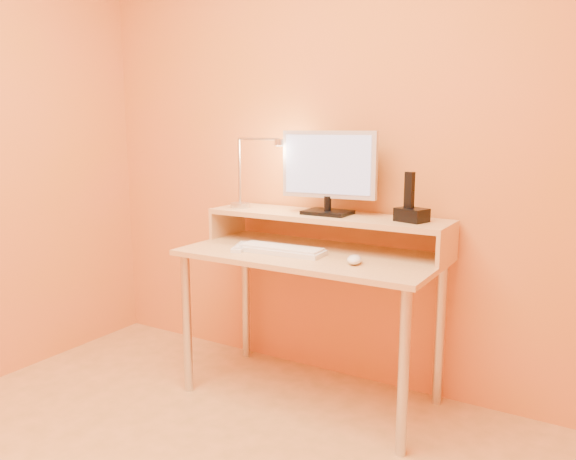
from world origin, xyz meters
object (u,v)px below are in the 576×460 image
Objects in this scene: monitor_panel at (329,165)px; remote_control at (241,247)px; keyboard at (281,251)px; mouse at (354,260)px; lamp_base at (240,205)px; phone_dock at (412,215)px.

monitor_panel is 0.58m from remote_control.
mouse reaches higher than keyboard.
lamp_base reaches higher than mouse.
remote_control is at bearing -54.14° from lamp_base.
keyboard is at bearing -28.34° from lamp_base.
remote_control is (-0.21, -0.03, -0.00)m from keyboard.
keyboard is 0.38m from mouse.
mouse is at bearing -105.09° from phone_dock.
lamp_base is 0.77× the size of phone_dock.
keyboard is at bearing -122.82° from monitor_panel.
phone_dock is at bearing 20.98° from keyboard.
mouse is at bearing -20.18° from remote_control.
monitor_panel is at bearing 114.91° from mouse.
phone_dock reaches higher than keyboard.
phone_dock is (0.42, -0.01, -0.21)m from monitor_panel.
monitor_panel is at bearing 18.31° from remote_control.
lamp_base is 0.91m from phone_dock.
lamp_base is 0.91× the size of mouse.
keyboard is (-0.12, -0.24, -0.39)m from monitor_panel.
lamp_base is at bearing 105.07° from remote_control.
mouse is at bearing -5.37° from keyboard.
mouse is at bearing -16.44° from lamp_base.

